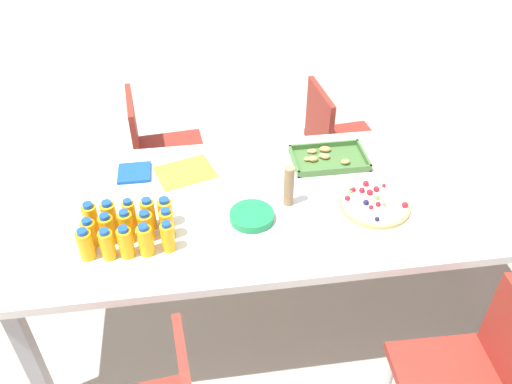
{
  "coord_description": "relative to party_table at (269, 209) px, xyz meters",
  "views": [
    {
      "loc": [
        -0.31,
        -1.75,
        2.2
      ],
      "look_at": [
        -0.06,
        0.03,
        0.76
      ],
      "focal_mm": 36.82,
      "sensor_mm": 36.0,
      "label": 1
    }
  ],
  "objects": [
    {
      "name": "juice_bottle_7",
      "position": [
        -0.6,
        -0.17,
        0.13
      ],
      "size": [
        0.06,
        0.06,
        0.15
      ],
      "color": "#F9AE14",
      "rests_on": "party_table"
    },
    {
      "name": "paper_folder",
      "position": [
        -0.36,
        0.25,
        0.06
      ],
      "size": [
        0.31,
        0.27,
        0.01
      ],
      "primitive_type": "cube",
      "rotation": [
        0.0,
        0.0,
        0.3
      ],
      "color": "yellow",
      "rests_on": "party_table"
    },
    {
      "name": "plate_stack",
      "position": [
        -0.1,
        -0.12,
        0.08
      ],
      "size": [
        0.19,
        0.19,
        0.03
      ],
      "color": "#1E8C4C",
      "rests_on": "party_table"
    },
    {
      "name": "juice_bottle_6",
      "position": [
        -0.67,
        -0.17,
        0.12
      ],
      "size": [
        0.06,
        0.06,
        0.14
      ],
      "color": "#F9AC14",
      "rests_on": "party_table"
    },
    {
      "name": "juice_bottle_14",
      "position": [
        -0.45,
        -0.1,
        0.12
      ],
      "size": [
        0.06,
        0.06,
        0.13
      ],
      "color": "#FAAB14",
      "rests_on": "party_table"
    },
    {
      "name": "juice_bottle_1",
      "position": [
        -0.67,
        -0.26,
        0.12
      ],
      "size": [
        0.06,
        0.06,
        0.14
      ],
      "color": "#F9AD14",
      "rests_on": "party_table"
    },
    {
      "name": "juice_bottle_3",
      "position": [
        -0.52,
        -0.26,
        0.12
      ],
      "size": [
        0.06,
        0.06,
        0.14
      ],
      "color": "#F9AE14",
      "rests_on": "party_table"
    },
    {
      "name": "fruit_pizza",
      "position": [
        0.44,
        -0.11,
        0.07
      ],
      "size": [
        0.3,
        0.3,
        0.05
      ],
      "color": "tan",
      "rests_on": "party_table"
    },
    {
      "name": "juice_bottle_9",
      "position": [
        -0.44,
        -0.18,
        0.12
      ],
      "size": [
        0.06,
        0.06,
        0.14
      ],
      "color": "#FAAD14",
      "rests_on": "party_table"
    },
    {
      "name": "juice_bottle_8",
      "position": [
        -0.52,
        -0.17,
        0.12
      ],
      "size": [
        0.06,
        0.06,
        0.14
      ],
      "color": "#FAAC14",
      "rests_on": "party_table"
    },
    {
      "name": "juice_bottle_4",
      "position": [
        -0.44,
        -0.25,
        0.12
      ],
      "size": [
        0.05,
        0.05,
        0.14
      ],
      "color": "#F9AB14",
      "rests_on": "party_table"
    },
    {
      "name": "party_table",
      "position": [
        0.0,
        0.0,
        0.0
      ],
      "size": [
        2.24,
        0.96,
        0.74
      ],
      "color": "silver",
      "rests_on": "ground_plane"
    },
    {
      "name": "juice_bottle_10",
      "position": [
        -0.74,
        -0.1,
        0.13
      ],
      "size": [
        0.06,
        0.06,
        0.15
      ],
      "color": "#F9AC14",
      "rests_on": "party_table"
    },
    {
      "name": "juice_bottle_0",
      "position": [
        -0.75,
        -0.25,
        0.12
      ],
      "size": [
        0.06,
        0.06,
        0.14
      ],
      "color": "#FAAD14",
      "rests_on": "party_table"
    },
    {
      "name": "snack_tray",
      "position": [
        0.33,
        0.25,
        0.07
      ],
      "size": [
        0.36,
        0.23,
        0.03
      ],
      "color": "#477238",
      "rests_on": "party_table"
    },
    {
      "name": "chair_far_right",
      "position": [
        0.53,
        0.78,
        -0.18
      ],
      "size": [
        0.44,
        0.44,
        0.83
      ],
      "rotation": [
        0.0,
        0.0,
        -1.47
      ],
      "color": "maroon",
      "rests_on": "ground_plane"
    },
    {
      "name": "juice_bottle_11",
      "position": [
        -0.67,
        -0.1,
        0.13
      ],
      "size": [
        0.06,
        0.06,
        0.15
      ],
      "color": "#F9AE14",
      "rests_on": "party_table"
    },
    {
      "name": "juice_bottle_13",
      "position": [
        -0.52,
        -0.11,
        0.13
      ],
      "size": [
        0.06,
        0.06,
        0.15
      ],
      "color": "#F9AB14",
      "rests_on": "party_table"
    },
    {
      "name": "juice_bottle_12",
      "position": [
        -0.59,
        -0.1,
        0.13
      ],
      "size": [
        0.05,
        0.05,
        0.14
      ],
      "color": "#F9AB14",
      "rests_on": "party_table"
    },
    {
      "name": "cardboard_tube",
      "position": [
        0.07,
        -0.04,
        0.15
      ],
      "size": [
        0.04,
        0.04,
        0.19
      ],
      "primitive_type": "cylinder",
      "color": "#9E7A56",
      "rests_on": "party_table"
    },
    {
      "name": "juice_bottle_2",
      "position": [
        -0.6,
        -0.26,
        0.13
      ],
      "size": [
        0.06,
        0.06,
        0.14
      ],
      "color": "#FAAD14",
      "rests_on": "party_table"
    },
    {
      "name": "chair_far_left",
      "position": [
        -0.52,
        0.84,
        -0.18
      ],
      "size": [
        0.44,
        0.44,
        0.83
      ],
      "rotation": [
        0.0,
        0.0,
        -1.48
      ],
      "color": "maroon",
      "rests_on": "ground_plane"
    },
    {
      "name": "juice_bottle_5",
      "position": [
        -0.74,
        -0.18,
        0.12
      ],
      "size": [
        0.06,
        0.06,
        0.13
      ],
      "color": "#FAAD14",
      "rests_on": "party_table"
    },
    {
      "name": "chair_near_right",
      "position": [
        0.62,
        -0.82,
        -0.18
      ],
      "size": [
        0.41,
        0.41,
        0.83
      ],
      "rotation": [
        0.0,
        0.0,
        1.54
      ],
      "color": "maroon",
      "rests_on": "ground_plane"
    },
    {
      "name": "ground_plane",
      "position": [
        0.0,
        0.0,
        -0.68
      ],
      "size": [
        12.0,
        12.0,
        0.0
      ],
      "primitive_type": "plane",
      "color": "#B2A899"
    },
    {
      "name": "napkin_stack",
      "position": [
        -0.59,
        0.27,
        0.07
      ],
      "size": [
        0.15,
        0.15,
        0.02
      ],
      "primitive_type": "cube",
      "color": "#194CA5",
      "rests_on": "party_table"
    }
  ]
}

